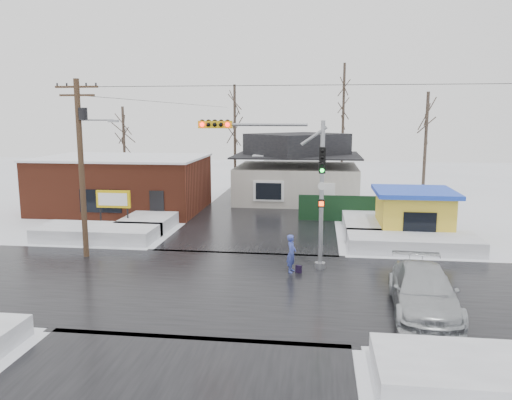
# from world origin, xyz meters

# --- Properties ---
(ground) EXTENTS (120.00, 120.00, 0.00)m
(ground) POSITION_xyz_m (0.00, 0.00, 0.00)
(ground) COLOR white
(ground) RESTS_ON ground
(road_ns) EXTENTS (10.00, 120.00, 0.02)m
(road_ns) POSITION_xyz_m (0.00, 0.00, 0.01)
(road_ns) COLOR black
(road_ns) RESTS_ON ground
(road_ew) EXTENTS (120.00, 10.00, 0.02)m
(road_ew) POSITION_xyz_m (0.00, 0.00, 0.01)
(road_ew) COLOR black
(road_ew) RESTS_ON ground
(snowbank_nw) EXTENTS (7.00, 3.00, 0.80)m
(snowbank_nw) POSITION_xyz_m (-9.00, 7.00, 0.40)
(snowbank_nw) COLOR white
(snowbank_nw) RESTS_ON ground
(snowbank_ne) EXTENTS (7.00, 3.00, 0.80)m
(snowbank_ne) POSITION_xyz_m (9.00, 7.00, 0.40)
(snowbank_ne) COLOR white
(snowbank_ne) RESTS_ON ground
(snowbank_se) EXTENTS (7.00, 3.00, 0.70)m
(snowbank_se) POSITION_xyz_m (9.00, -7.00, 0.35)
(snowbank_se) COLOR white
(snowbank_se) RESTS_ON ground
(snowbank_nside_w) EXTENTS (3.00, 8.00, 0.80)m
(snowbank_nside_w) POSITION_xyz_m (-7.00, 12.00, 0.40)
(snowbank_nside_w) COLOR white
(snowbank_nside_w) RESTS_ON ground
(snowbank_nside_e) EXTENTS (3.00, 8.00, 0.80)m
(snowbank_nside_e) POSITION_xyz_m (7.00, 12.00, 0.40)
(snowbank_nside_e) COLOR white
(snowbank_nside_e) RESTS_ON ground
(traffic_signal) EXTENTS (6.05, 0.68, 7.00)m
(traffic_signal) POSITION_xyz_m (2.43, 2.97, 4.54)
(traffic_signal) COLOR gray
(traffic_signal) RESTS_ON ground
(utility_pole) EXTENTS (3.15, 0.44, 9.00)m
(utility_pole) POSITION_xyz_m (-7.93, 3.50, 5.11)
(utility_pole) COLOR #382619
(utility_pole) RESTS_ON ground
(brick_building) EXTENTS (12.20, 8.20, 4.12)m
(brick_building) POSITION_xyz_m (-11.00, 15.99, 2.08)
(brick_building) COLOR maroon
(brick_building) RESTS_ON ground
(marquee_sign) EXTENTS (2.20, 0.21, 2.55)m
(marquee_sign) POSITION_xyz_m (-9.00, 9.49, 1.92)
(marquee_sign) COLOR black
(marquee_sign) RESTS_ON ground
(house) EXTENTS (10.40, 8.40, 5.76)m
(house) POSITION_xyz_m (2.00, 22.00, 2.62)
(house) COLOR beige
(house) RESTS_ON ground
(kiosk) EXTENTS (4.60, 4.60, 2.88)m
(kiosk) POSITION_xyz_m (9.50, 9.99, 1.46)
(kiosk) COLOR yellow
(kiosk) RESTS_ON ground
(fence) EXTENTS (8.00, 0.12, 1.80)m
(fence) POSITION_xyz_m (6.50, 14.00, 0.90)
(fence) COLOR black
(fence) RESTS_ON ground
(tree_far_left) EXTENTS (3.00, 3.00, 10.00)m
(tree_far_left) POSITION_xyz_m (-4.00, 26.00, 7.95)
(tree_far_left) COLOR #332821
(tree_far_left) RESTS_ON ground
(tree_far_mid) EXTENTS (3.00, 3.00, 12.00)m
(tree_far_mid) POSITION_xyz_m (6.00, 28.00, 9.54)
(tree_far_mid) COLOR #332821
(tree_far_mid) RESTS_ON ground
(tree_far_right) EXTENTS (3.00, 3.00, 9.00)m
(tree_far_right) POSITION_xyz_m (12.00, 20.00, 7.16)
(tree_far_right) COLOR #332821
(tree_far_right) RESTS_ON ground
(tree_far_west) EXTENTS (3.00, 3.00, 8.00)m
(tree_far_west) POSITION_xyz_m (-14.00, 24.00, 6.36)
(tree_far_west) COLOR #332821
(tree_far_west) RESTS_ON ground
(pedestrian) EXTENTS (0.52, 0.71, 1.78)m
(pedestrian) POSITION_xyz_m (2.67, 2.25, 0.89)
(pedestrian) COLOR #3B4AA7
(pedestrian) RESTS_ON ground
(car) EXTENTS (2.64, 5.76, 1.63)m
(car) POSITION_xyz_m (7.79, -1.94, 0.82)
(car) COLOR #B6BBBE
(car) RESTS_ON ground
(shopping_bag) EXTENTS (0.30, 0.22, 0.35)m
(shopping_bag) POSITION_xyz_m (3.02, 2.16, 0.17)
(shopping_bag) COLOR black
(shopping_bag) RESTS_ON ground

